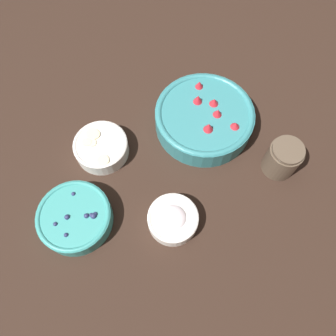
# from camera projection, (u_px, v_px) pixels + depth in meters

# --- Properties ---
(ground_plane) EXTENTS (4.00, 4.00, 0.00)m
(ground_plane) POSITION_uv_depth(u_px,v_px,m) (170.00, 145.00, 0.90)
(ground_plane) COLOR black
(bowl_strawberries) EXTENTS (0.27, 0.27, 0.09)m
(bowl_strawberries) POSITION_uv_depth(u_px,v_px,m) (204.00, 117.00, 0.89)
(bowl_strawberries) COLOR teal
(bowl_strawberries) RESTS_ON ground_plane
(bowl_blueberries) EXTENTS (0.18, 0.18, 0.05)m
(bowl_blueberries) POSITION_uv_depth(u_px,v_px,m) (75.00, 217.00, 0.78)
(bowl_blueberries) COLOR teal
(bowl_blueberries) RESTS_ON ground_plane
(bowl_bananas) EXTENTS (0.14, 0.14, 0.05)m
(bowl_bananas) POSITION_uv_depth(u_px,v_px,m) (101.00, 147.00, 0.87)
(bowl_bananas) COLOR white
(bowl_bananas) RESTS_ON ground_plane
(bowl_cream) EXTENTS (0.12, 0.12, 0.05)m
(bowl_cream) POSITION_uv_depth(u_px,v_px,m) (173.00, 219.00, 0.78)
(bowl_cream) COLOR white
(bowl_cream) RESTS_ON ground_plane
(jar_chocolate) EXTENTS (0.09, 0.09, 0.10)m
(jar_chocolate) POSITION_uv_depth(u_px,v_px,m) (282.00, 159.00, 0.83)
(jar_chocolate) COLOR brown
(jar_chocolate) RESTS_ON ground_plane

